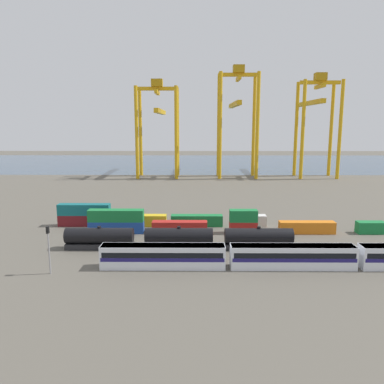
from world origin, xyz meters
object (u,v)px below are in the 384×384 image
(shipping_container_5, at_px, (307,227))
(gantry_crane_central, at_px, (237,112))
(freight_tank_row, at_px, (179,238))
(gantry_crane_west, at_px, (158,119))
(passenger_train, at_px, (293,256))
(signal_mast, at_px, (49,243))
(shipping_container_12, at_px, (141,220))
(gantry_crane_east, at_px, (316,114))

(shipping_container_5, xyz_separation_m, gantry_crane_central, (-6.03, 92.18, 27.49))
(shipping_container_5, relative_size, gantry_crane_central, 0.25)
(freight_tank_row, relative_size, gantry_crane_west, 1.02)
(passenger_train, distance_m, gantry_crane_west, 120.10)
(shipping_container_5, height_order, gantry_crane_west, gantry_crane_west)
(freight_tank_row, bearing_deg, gantry_crane_central, 78.14)
(signal_mast, bearing_deg, gantry_crane_central, 70.12)
(shipping_container_12, bearing_deg, shipping_container_5, -8.86)
(shipping_container_5, distance_m, gantry_crane_west, 104.11)
(gantry_crane_west, distance_m, gantry_crane_east, 70.23)
(signal_mast, relative_size, gantry_crane_west, 0.18)
(passenger_train, xyz_separation_m, shipping_container_12, (-29.09, 26.48, -0.84))
(passenger_train, height_order, gantry_crane_west, gantry_crane_west)
(signal_mast, xyz_separation_m, gantry_crane_west, (6.73, 115.94, 20.79))
(gantry_crane_central, bearing_deg, signal_mast, -109.88)
(signal_mast, xyz_separation_m, gantry_crane_east, (76.93, 116.01, 22.71))
(shipping_container_5, bearing_deg, gantry_crane_central, 93.74)
(gantry_crane_east, bearing_deg, gantry_crane_central, -179.47)
(shipping_container_12, bearing_deg, signal_mast, -109.57)
(freight_tank_row, bearing_deg, gantry_crane_east, 61.25)
(passenger_train, bearing_deg, freight_tank_row, 153.36)
(passenger_train, bearing_deg, gantry_crane_west, 106.17)
(shipping_container_5, bearing_deg, gantry_crane_west, 113.99)
(passenger_train, relative_size, gantry_crane_central, 1.32)
(shipping_container_5, bearing_deg, passenger_train, -112.00)
(shipping_container_5, bearing_deg, signal_mast, -153.84)
(passenger_train, bearing_deg, shipping_container_12, 137.70)
(signal_mast, height_order, shipping_container_12, signal_mast)
(shipping_container_5, distance_m, gantry_crane_east, 100.52)
(signal_mast, bearing_deg, gantry_crane_west, 86.68)
(passenger_train, bearing_deg, shipping_container_5, 68.00)
(shipping_container_5, distance_m, shipping_container_12, 37.88)
(signal_mast, height_order, gantry_crane_east, gantry_crane_east)
(gantry_crane_central, bearing_deg, shipping_container_5, -86.26)
(passenger_train, xyz_separation_m, gantry_crane_west, (-32.79, 113.08, 23.72))
(passenger_train, bearing_deg, signal_mast, -175.86)
(signal_mast, height_order, gantry_crane_west, gantry_crane_west)
(gantry_crane_west, bearing_deg, passenger_train, -73.83)
(passenger_train, xyz_separation_m, gantry_crane_central, (2.31, 112.83, 26.65))
(freight_tank_row, bearing_deg, shipping_container_12, 120.16)
(freight_tank_row, relative_size, gantry_crane_central, 0.90)
(freight_tank_row, relative_size, shipping_container_5, 3.60)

